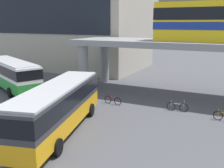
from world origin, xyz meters
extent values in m
plane|color=#515156|center=(0.00, 10.00, 0.00)|extent=(120.00, 120.00, 0.00)
cube|color=#B2A899|center=(-13.15, 26.64, 10.45)|extent=(23.08, 13.89, 20.89)
cylinder|color=gray|center=(-2.73, 13.13, 2.44)|extent=(1.10, 1.10, 4.89)
cylinder|color=gray|center=(-2.73, 18.02, 2.44)|extent=(1.10, 1.10, 4.89)
cube|color=orange|center=(1.93, 2.62, 1.05)|extent=(5.20, 11.27, 1.10)
cube|color=#333338|center=(1.93, 2.62, 2.35)|extent=(5.20, 11.27, 1.50)
cube|color=black|center=(1.93, 2.62, 2.43)|extent=(5.25, 11.32, 0.96)
cube|color=silver|center=(1.93, 2.62, 3.16)|extent=(4.94, 10.71, 0.12)
cylinder|color=black|center=(-0.17, 5.70, 0.50)|extent=(0.52, 1.04, 1.00)
cylinder|color=black|center=(2.25, 6.34, 0.50)|extent=(0.52, 1.04, 1.00)
cylinder|color=black|center=(1.50, -0.68, 0.50)|extent=(0.52, 1.04, 1.00)
cylinder|color=black|center=(3.92, -0.05, 0.50)|extent=(0.52, 1.04, 1.00)
cube|color=#268C33|center=(-9.89, 9.83, 1.05)|extent=(10.99, 7.03, 1.10)
cube|color=white|center=(-9.89, 9.83, 2.35)|extent=(10.99, 7.03, 1.50)
cube|color=black|center=(-9.89, 9.83, 2.43)|extent=(11.05, 7.08, 0.96)
cube|color=silver|center=(-9.89, 9.83, 3.16)|extent=(10.45, 6.68, 0.12)
cylinder|color=black|center=(-12.52, 12.48, 0.50)|extent=(1.02, 0.69, 1.00)
cylinder|color=black|center=(-7.66, 7.37, 0.50)|extent=(1.02, 0.69, 1.00)
cylinder|color=black|center=(-6.58, 9.62, 0.50)|extent=(1.02, 0.69, 1.00)
torus|color=black|center=(2.91, 9.88, 0.34)|extent=(0.74, 0.14, 0.74)
torus|color=black|center=(1.86, 9.99, 0.34)|extent=(0.74, 0.14, 0.74)
cylinder|color=#B21E1E|center=(2.39, 9.93, 0.62)|extent=(1.05, 0.17, 0.05)
cylinder|color=#B21E1E|center=(1.86, 9.99, 0.64)|extent=(0.04, 0.04, 0.55)
cylinder|color=#B21E1E|center=(2.91, 9.88, 0.69)|extent=(0.04, 0.04, 0.65)
torus|color=black|center=(8.60, 10.64, 0.34)|extent=(0.74, 0.13, 0.74)
torus|color=black|center=(7.56, 10.55, 0.34)|extent=(0.74, 0.13, 0.74)
cylinder|color=silver|center=(8.08, 10.60, 0.62)|extent=(1.05, 0.15, 0.05)
cylinder|color=silver|center=(7.56, 10.55, 0.64)|extent=(0.04, 0.04, 0.55)
cylinder|color=silver|center=(8.60, 10.64, 0.69)|extent=(0.04, 0.04, 0.65)
torus|color=black|center=(11.32, 9.87, 0.34)|extent=(0.74, 0.19, 0.74)
cylinder|color=orange|center=(11.32, 9.87, 0.64)|extent=(0.04, 0.04, 0.55)
camera|label=1|loc=(12.63, -10.82, 7.21)|focal=42.68mm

